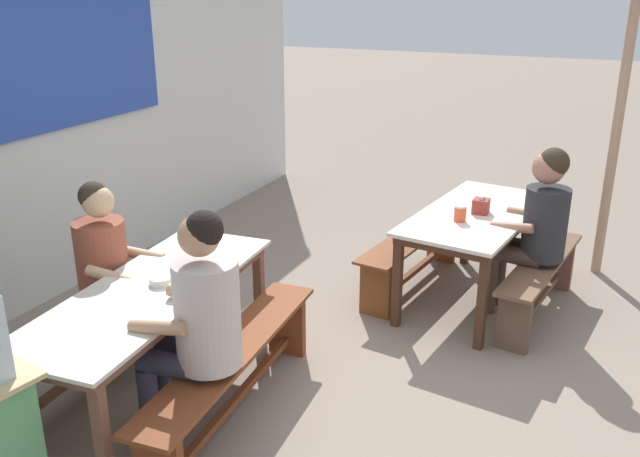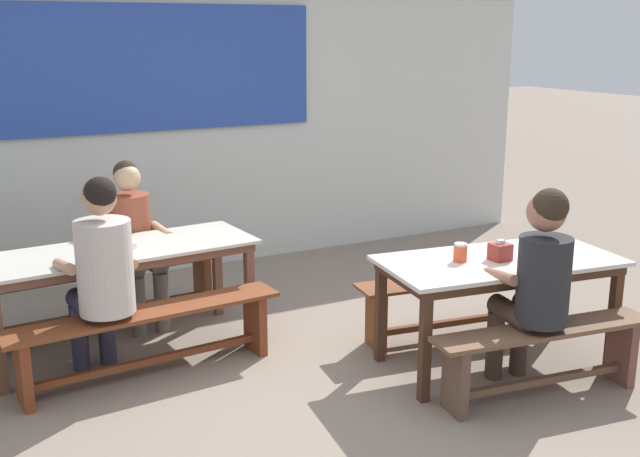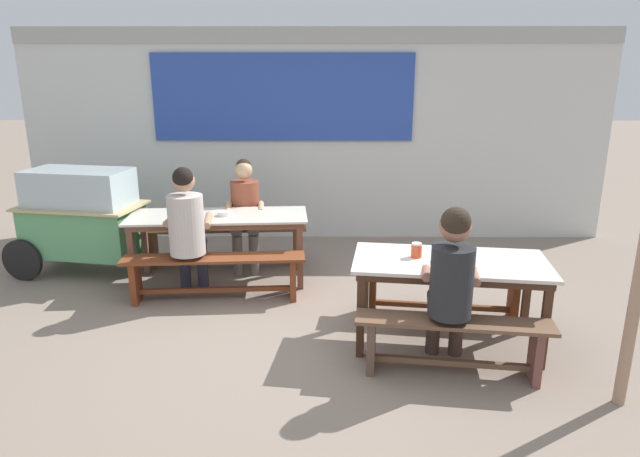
# 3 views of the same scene
# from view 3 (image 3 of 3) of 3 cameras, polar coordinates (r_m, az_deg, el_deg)

# --- Properties ---
(ground_plane) EXTENTS (40.00, 40.00, 0.00)m
(ground_plane) POSITION_cam_3_polar(r_m,az_deg,el_deg) (4.95, -0.67, -10.43)
(ground_plane) COLOR gray
(backdrop_wall) EXTENTS (7.54, 0.23, 2.70)m
(backdrop_wall) POSITION_cam_3_polar(r_m,az_deg,el_deg) (7.34, -0.41, 10.00)
(backdrop_wall) COLOR silver
(backdrop_wall) RESTS_ON ground_plane
(dining_table_far) EXTENTS (1.90, 0.81, 0.73)m
(dining_table_far) POSITION_cam_3_polar(r_m,az_deg,el_deg) (5.93, -10.37, 0.68)
(dining_table_far) COLOR beige
(dining_table_far) RESTS_ON ground_plane
(dining_table_near) EXTENTS (1.63, 0.94, 0.73)m
(dining_table_near) POSITION_cam_3_polar(r_m,az_deg,el_deg) (4.61, 13.15, -4.05)
(dining_table_near) COLOR silver
(dining_table_near) RESTS_ON ground_plane
(bench_far_back) EXTENTS (1.89, 0.42, 0.45)m
(bench_far_back) POSITION_cam_3_polar(r_m,az_deg,el_deg) (6.52, -9.72, -1.15)
(bench_far_back) COLOR brown
(bench_far_back) RESTS_ON ground_plane
(bench_far_front) EXTENTS (1.79, 0.42, 0.45)m
(bench_far_front) POSITION_cam_3_polar(r_m,az_deg,el_deg) (5.55, -10.76, -4.26)
(bench_far_front) COLOR brown
(bench_far_front) RESTS_ON ground_plane
(bench_near_back) EXTENTS (1.53, 0.48, 0.45)m
(bench_near_back) POSITION_cam_3_polar(r_m,az_deg,el_deg) (5.22, 12.42, -5.95)
(bench_near_back) COLOR brown
(bench_near_back) RESTS_ON ground_plane
(bench_near_front) EXTENTS (1.45, 0.44, 0.45)m
(bench_near_front) POSITION_cam_3_polar(r_m,az_deg,el_deg) (4.28, 13.42, -10.95)
(bench_near_front) COLOR brown
(bench_near_front) RESTS_ON ground_plane
(food_cart) EXTENTS (1.67, 0.95, 1.17)m
(food_cart) POSITION_cam_3_polar(r_m,az_deg,el_deg) (6.62, -23.25, 1.25)
(food_cart) COLOR #5BA569
(food_cart) RESTS_ON ground_plane
(person_center_facing) EXTENTS (0.46, 0.56, 1.24)m
(person_center_facing) POSITION_cam_3_polar(r_m,az_deg,el_deg) (6.32, -7.68, 2.15)
(person_center_facing) COLOR #685F56
(person_center_facing) RESTS_ON ground_plane
(person_left_back_turned) EXTENTS (0.48, 0.57, 1.33)m
(person_left_back_turned) POSITION_cam_3_polar(r_m,az_deg,el_deg) (5.51, -13.44, 0.32)
(person_left_back_turned) COLOR #313045
(person_left_back_turned) RESTS_ON ground_plane
(person_near_front) EXTENTS (0.46, 0.55, 1.30)m
(person_near_front) POSITION_cam_3_polar(r_m,az_deg,el_deg) (4.15, 13.27, -4.96)
(person_near_front) COLOR #48342B
(person_near_front) RESTS_ON ground_plane
(tissue_box) EXTENTS (0.12, 0.11, 0.13)m
(tissue_box) POSITION_cam_3_polar(r_m,az_deg,el_deg) (4.54, 13.06, -2.60)
(tissue_box) COLOR maroon
(tissue_box) RESTS_ON dining_table_near
(condiment_jar) EXTENTS (0.09, 0.09, 0.12)m
(condiment_jar) POSITION_cam_3_polar(r_m,az_deg,el_deg) (4.58, 9.84, -2.20)
(condiment_jar) COLOR #E04D29
(condiment_jar) RESTS_ON dining_table_near
(soup_bowl) EXTENTS (0.13, 0.13, 0.04)m
(soup_bowl) POSITION_cam_3_polar(r_m,az_deg,el_deg) (5.86, -9.80, 1.51)
(soup_bowl) COLOR silver
(soup_bowl) RESTS_ON dining_table_far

